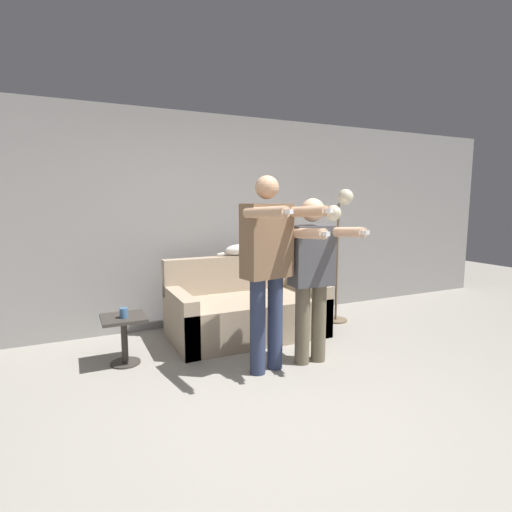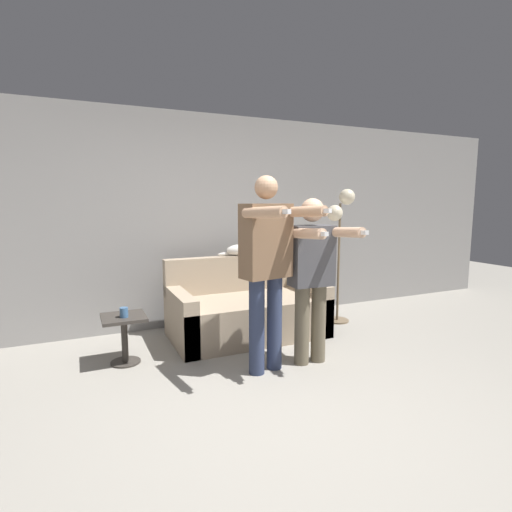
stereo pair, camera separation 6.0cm
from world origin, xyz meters
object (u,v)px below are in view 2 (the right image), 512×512
couch (246,311)px  cat (241,249)px  side_table (124,330)px  cup (124,312)px  person_right (312,270)px  person_left (267,261)px  floor_lamp (340,221)px

couch → cat: cat is taller
side_table → cup: (0.00, -0.05, 0.18)m
cat → person_right: bearing=-83.6°
couch → person_left: person_left is taller
floor_lamp → cup: bearing=-173.0°
person_right → cat: 1.38m
side_table → cat: bearing=23.3°
person_left → floor_lamp: bearing=22.4°
couch → side_table: (-1.38, -0.27, 0.05)m
side_table → cup: bearing=-89.6°
cat → cup: cat is taller
person_right → cat: size_ratio=3.24×
person_left → cup: 1.44m
couch → person_left: size_ratio=0.98×
couch → person_right: (0.24, -1.01, 0.62)m
cup → floor_lamp: bearing=7.0°
person_right → cat: bearing=99.0°
couch → floor_lamp: floor_lamp is taller
couch → person_left: (-0.22, -1.00, 0.74)m
couch → floor_lamp: (1.29, 0.01, 1.02)m
couch → side_table: bearing=-168.8°
person_right → cup: person_right is taller
side_table → floor_lamp: bearing=5.9°
side_table → person_right: bearing=-24.4°
couch → cat: bearing=75.9°
couch → floor_lamp: size_ratio=1.01×
person_right → couch: bearing=106.2°
person_left → cat: size_ratio=3.64×
cat → side_table: size_ratio=1.04×
person_right → floor_lamp: bearing=46.6°
person_right → side_table: person_right is taller
couch → person_right: size_ratio=1.10×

